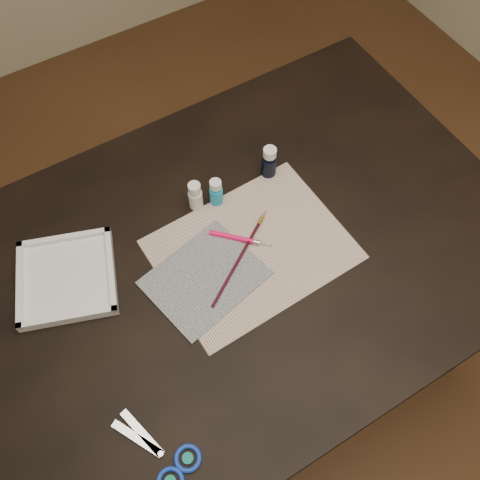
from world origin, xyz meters
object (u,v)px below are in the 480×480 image
paint_bottle_white (195,196)px  canvas (205,278)px  paint_bottle_cyan (216,192)px  scissors (151,451)px  palette_tray (67,277)px  paint_bottle_navy (269,162)px  paper (252,249)px

paint_bottle_white → canvas: bearing=-113.2°
canvas → paint_bottle_cyan: (0.12, 0.17, 0.03)m
canvas → paint_bottle_cyan: bearing=53.1°
scissors → paint_bottle_white: bearing=-66.1°
canvas → palette_tray: palette_tray is taller
canvas → paint_bottle_white: (0.08, 0.18, 0.04)m
paint_bottle_white → paint_bottle_cyan: bearing=-16.6°
paint_bottle_navy → palette_tray: (-0.53, -0.02, -0.03)m
paper → palette_tray: size_ratio=2.03×
canvas → paint_bottle_navy: 0.33m
paper → canvas: size_ratio=1.77×
paint_bottle_white → paint_bottle_cyan: size_ratio=1.06×
paper → paint_bottle_white: paint_bottle_white is taller
canvas → palette_tray: size_ratio=1.15×
paint_bottle_white → paint_bottle_cyan: paint_bottle_white is taller
paint_bottle_cyan → paint_bottle_white: bearing=163.4°
canvas → paint_bottle_cyan: paint_bottle_cyan is taller
paint_bottle_cyan → canvas: bearing=-126.9°
paper → paint_bottle_navy: (0.15, 0.16, 0.04)m
paint_bottle_white → palette_tray: paint_bottle_white is taller
paint_bottle_white → palette_tray: bearing=-175.4°
paint_bottle_white → paint_bottle_navy: size_ratio=0.91×
paint_bottle_white → paint_bottle_navy: bearing=-2.0°
scissors → canvas: bearing=-73.5°
canvas → scissors: (-0.26, -0.26, 0.00)m
paint_bottle_white → paper: bearing=-73.5°
paint_bottle_cyan → palette_tray: (-0.38, -0.01, -0.03)m
paper → scissors: bearing=-145.0°
paint_bottle_cyan → palette_tray: size_ratio=0.37×
paper → scissors: size_ratio=2.10×
paint_bottle_navy → palette_tray: 0.54m
canvas → paint_bottle_white: 0.20m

